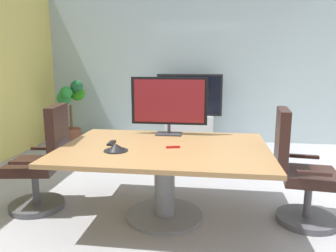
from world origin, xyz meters
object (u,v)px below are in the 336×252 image
at_px(wall_display_unit, 189,121).
at_px(potted_plant, 72,109).
at_px(office_chair_right, 299,176).
at_px(tv_monitor, 169,102).
at_px(conference_table, 165,162).
at_px(remote_control, 111,143).
at_px(office_chair_left, 43,166).
at_px(conference_phone, 116,148).

bearing_deg(wall_display_unit, potted_plant, -172.81).
distance_m(office_chair_right, tv_monitor, 1.51).
relative_size(conference_table, office_chair_right, 1.80).
bearing_deg(remote_control, office_chair_left, 177.60).
bearing_deg(wall_display_unit, conference_phone, -97.85).
distance_m(office_chair_right, wall_display_unit, 3.17).
xyz_separation_m(conference_table, conference_phone, (-0.41, -0.22, 0.19)).
bearing_deg(remote_control, conference_phone, -66.60).
relative_size(potted_plant, conference_phone, 5.46).
relative_size(tv_monitor, potted_plant, 0.70).
bearing_deg(office_chair_right, wall_display_unit, 29.26).
bearing_deg(office_chair_left, wall_display_unit, 148.29).
xyz_separation_m(wall_display_unit, potted_plant, (-2.18, -0.28, 0.22)).
bearing_deg(potted_plant, conference_table, -51.61).
bearing_deg(tv_monitor, conference_table, -87.24).
bearing_deg(tv_monitor, wall_display_unit, 88.73).
height_order(office_chair_left, tv_monitor, tv_monitor).
distance_m(tv_monitor, wall_display_unit, 2.54).
xyz_separation_m(office_chair_left, office_chair_right, (2.54, 0.05, 0.00)).
relative_size(conference_table, remote_control, 11.54).
height_order(office_chair_left, potted_plant, potted_plant).
height_order(conference_table, potted_plant, potted_plant).
xyz_separation_m(potted_plant, conference_phone, (1.74, -2.94, 0.09)).
bearing_deg(office_chair_right, conference_table, 99.64).
bearing_deg(conference_phone, office_chair_left, 163.81).
bearing_deg(office_chair_left, potted_plant, -169.91).
bearing_deg(tv_monitor, remote_control, -135.30).
height_order(potted_plant, conference_phone, potted_plant).
bearing_deg(conference_phone, wall_display_unit, 82.15).
bearing_deg(conference_phone, potted_plant, 120.60).
xyz_separation_m(tv_monitor, remote_control, (-0.51, -0.50, -0.35)).
height_order(wall_display_unit, remote_control, wall_display_unit).
bearing_deg(potted_plant, wall_display_unit, 7.19).
distance_m(office_chair_left, remote_control, 0.79).
relative_size(office_chair_left, remote_control, 6.41).
bearing_deg(conference_table, tv_monitor, 92.76).
distance_m(office_chair_left, wall_display_unit, 3.24).
height_order(office_chair_right, potted_plant, potted_plant).
relative_size(wall_display_unit, potted_plant, 1.09).
height_order(office_chair_right, wall_display_unit, wall_display_unit).
bearing_deg(potted_plant, conference_phone, -59.40).
distance_m(tv_monitor, potted_plant, 3.08).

